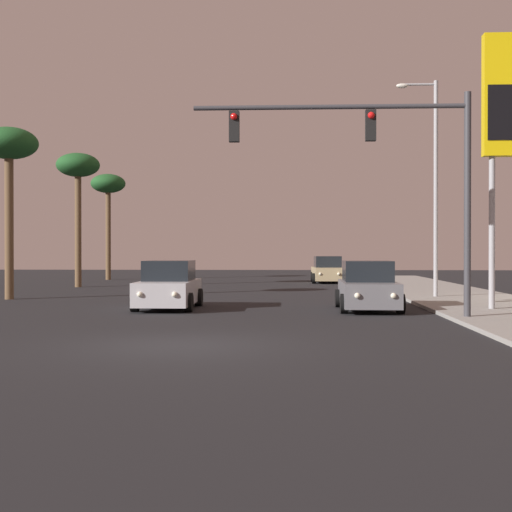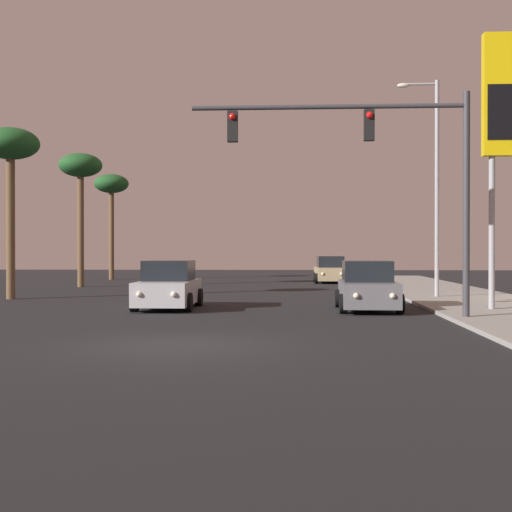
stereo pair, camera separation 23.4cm
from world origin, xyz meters
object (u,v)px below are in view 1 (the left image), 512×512
palm_tree_mid (78,171)px  car_silver (169,287)px  car_tan (328,271)px  traffic_light_mast (386,156)px  palm_tree_far (108,188)px  street_lamp (433,177)px  car_grey (368,288)px  palm_tree_near (9,151)px

palm_tree_mid → car_silver: bearing=-62.4°
car_tan → traffic_light_mast: traffic_light_mast is taller
car_tan → palm_tree_far: bearing=-16.7°
car_silver → traffic_light_mast: 8.93m
traffic_light_mast → street_lamp: 9.71m
car_grey → street_lamp: (3.31, 5.71, 4.36)m
car_grey → palm_tree_near: (-14.33, 4.78, 5.42)m
palm_tree_near → palm_tree_far: 20.03m
palm_tree_near → palm_tree_mid: 10.00m
traffic_light_mast → palm_tree_far: (-15.46, 28.25, 1.61)m
car_silver → palm_tree_near: bearing=-31.2°
street_lamp → palm_tree_near: (-17.64, -0.93, 1.06)m
palm_tree_far → car_silver: bearing=-71.0°
street_lamp → palm_tree_far: bearing=134.3°
car_grey → palm_tree_far: bearing=-57.4°
palm_tree_mid → traffic_light_mast: bearing=-51.4°
palm_tree_mid → palm_tree_far: bearing=95.1°
car_silver → palm_tree_near: 10.24m
palm_tree_mid → palm_tree_far: palm_tree_mid is taller
car_grey → traffic_light_mast: (0.14, -3.47, 4.00)m
street_lamp → palm_tree_far: street_lamp is taller
palm_tree_mid → street_lamp: bearing=-27.1°
car_silver → palm_tree_far: size_ratio=0.58×
palm_tree_far → palm_tree_mid: bearing=-84.9°
street_lamp → palm_tree_far: size_ratio=1.22×
traffic_light_mast → palm_tree_far: bearing=118.7°
car_silver → palm_tree_far: 26.47m
car_tan → palm_tree_near: palm_tree_near is taller
palm_tree_near → palm_tree_far: bearing=92.8°
street_lamp → palm_tree_near: 17.70m
car_silver → palm_tree_mid: bearing=-62.8°
car_grey → palm_tree_far: (-15.32, 24.78, 5.61)m
palm_tree_far → street_lamp: bearing=-45.7°
car_silver → car_grey: bearing=176.9°
car_silver → traffic_light_mast: (7.02, -3.79, 4.00)m
street_lamp → palm_tree_mid: bearing=152.9°
car_tan → palm_tree_mid: 16.44m
traffic_light_mast → street_lamp: street_lamp is taller
car_tan → traffic_light_mast: bearing=88.8°
traffic_light_mast → car_grey: bearing=92.4°
car_grey → palm_tree_mid: palm_tree_mid is taller
car_grey → palm_tree_far: 29.67m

